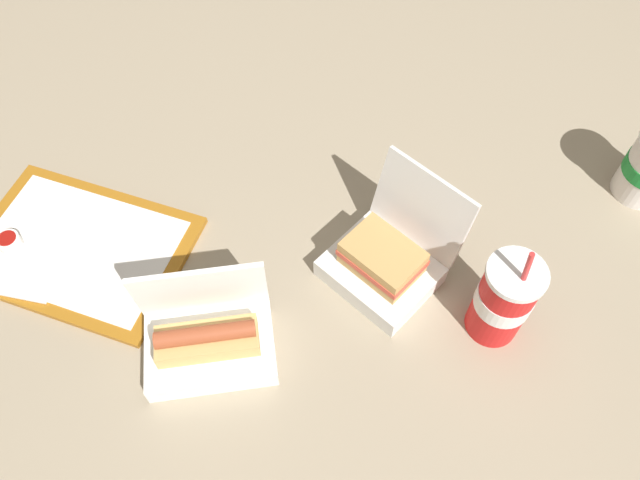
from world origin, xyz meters
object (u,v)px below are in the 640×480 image
(ketchup_cup, at_px, (9,242))
(food_tray, at_px, (79,249))
(clamshell_sandwich_front, at_px, (385,260))
(plastic_fork, at_px, (85,209))
(clamshell_hotdog_center, at_px, (209,340))
(soda_cup_front, at_px, (504,299))

(ketchup_cup, bearing_deg, food_tray, 21.91)
(ketchup_cup, bearing_deg, clamshell_sandwich_front, 18.49)
(ketchup_cup, height_order, clamshell_sandwich_front, clamshell_sandwich_front)
(plastic_fork, distance_m, clamshell_sandwich_front, 0.55)
(food_tray, height_order, clamshell_hotdog_center, clamshell_hotdog_center)
(plastic_fork, bearing_deg, soda_cup_front, -27.35)
(food_tray, xyz_separation_m, plastic_fork, (-0.03, 0.07, 0.01))
(ketchup_cup, xyz_separation_m, plastic_fork, (0.07, 0.11, -0.01))
(clamshell_sandwich_front, bearing_deg, clamshell_hotdog_center, -130.54)
(ketchup_cup, xyz_separation_m, clamshell_sandwich_front, (0.61, 0.20, 0.02))
(food_tray, height_order, clamshell_sandwich_front, clamshell_sandwich_front)
(clamshell_hotdog_center, distance_m, soda_cup_front, 0.45)
(food_tray, height_order, ketchup_cup, ketchup_cup)
(clamshell_hotdog_center, bearing_deg, soda_cup_front, 28.59)
(food_tray, xyz_separation_m, soda_cup_front, (0.70, 0.14, 0.08))
(clamshell_hotdog_center, bearing_deg, plastic_fork, 156.46)
(food_tray, bearing_deg, plastic_fork, 115.03)
(soda_cup_front, bearing_deg, plastic_fork, -174.54)
(food_tray, distance_m, ketchup_cup, 0.12)
(plastic_fork, relative_size, clamshell_sandwich_front, 0.47)
(clamshell_hotdog_center, bearing_deg, ketchup_cup, 175.37)
(plastic_fork, xyz_separation_m, soda_cup_front, (0.73, 0.07, 0.07))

